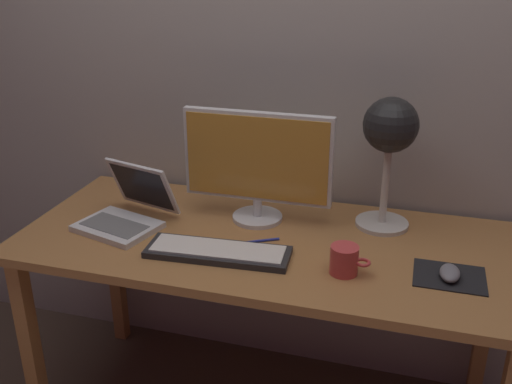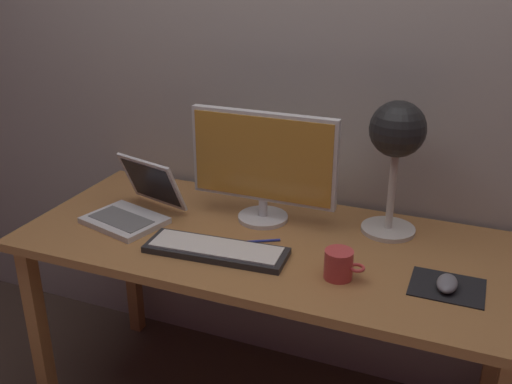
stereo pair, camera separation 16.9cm
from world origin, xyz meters
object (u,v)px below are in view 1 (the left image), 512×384
at_px(desk_lamp, 390,135).
at_px(coffee_mug, 345,260).
at_px(laptop, 130,207).
at_px(pen, 258,241).
at_px(keyboard_main, 218,252).
at_px(mouse, 450,273).
at_px(monitor, 257,162).

distance_m(desk_lamp, coffee_mug, 0.45).
relative_size(laptop, pen, 2.37).
bearing_deg(coffee_mug, keyboard_main, -179.89).
distance_m(keyboard_main, mouse, 0.68).
bearing_deg(coffee_mug, pen, 158.55).
height_order(coffee_mug, pen, coffee_mug).
bearing_deg(laptop, mouse, -4.72).
xyz_separation_m(laptop, desk_lamp, (0.83, 0.21, 0.26)).
distance_m(monitor, desk_lamp, 0.44).
distance_m(mouse, coffee_mug, 0.30).
xyz_separation_m(laptop, coffee_mug, (0.75, -0.13, -0.01)).
height_order(mouse, coffee_mug, coffee_mug).
relative_size(monitor, keyboard_main, 1.12).
bearing_deg(keyboard_main, mouse, 4.18).
bearing_deg(desk_lamp, mouse, -54.39).
bearing_deg(coffee_mug, monitor, 140.83).
height_order(laptop, mouse, laptop).
bearing_deg(keyboard_main, coffee_mug, 0.11).
distance_m(monitor, laptop, 0.46).
height_order(monitor, laptop, monitor).
bearing_deg(laptop, coffee_mug, -10.18).
xyz_separation_m(mouse, pen, (-0.58, 0.07, -0.02)).
height_order(keyboard_main, coffee_mug, coffee_mug).
distance_m(desk_lamp, pen, 0.54).
bearing_deg(desk_lamp, coffee_mug, -102.61).
bearing_deg(monitor, laptop, -160.86).
bearing_deg(coffee_mug, mouse, 9.48).
relative_size(mouse, pen, 0.69).
relative_size(keyboard_main, pen, 3.20).
height_order(laptop, coffee_mug, laptop).
height_order(laptop, desk_lamp, desk_lamp).
bearing_deg(mouse, keyboard_main, -175.82).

